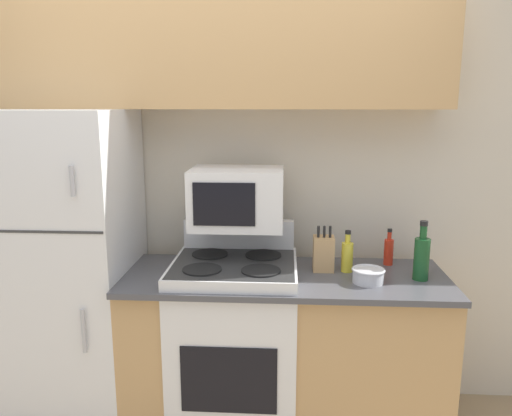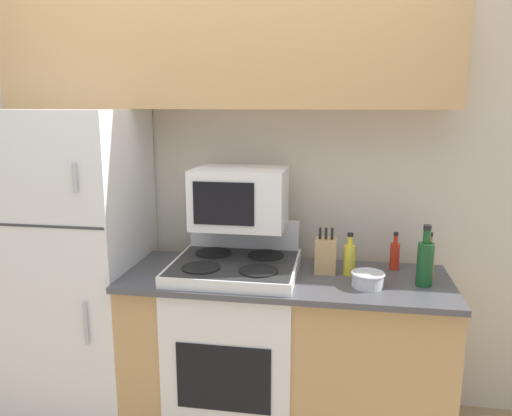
# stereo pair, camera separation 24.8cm
# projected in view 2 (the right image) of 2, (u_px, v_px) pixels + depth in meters

# --- Properties ---
(wall_back) EXTENTS (8.00, 0.05, 2.55)m
(wall_back) POSITION_uv_depth(u_px,v_px,m) (232.00, 186.00, 2.93)
(wall_back) COLOR beige
(wall_back) RESTS_ON ground_plane
(lower_cabinets) EXTENTS (1.65, 0.62, 0.89)m
(lower_cabinets) POSITION_uv_depth(u_px,v_px,m) (285.00, 354.00, 2.65)
(lower_cabinets) COLOR tan
(lower_cabinets) RESTS_ON ground_plane
(refrigerator) EXTENTS (0.73, 0.68, 1.72)m
(refrigerator) POSITION_uv_depth(u_px,v_px,m) (75.00, 265.00, 2.79)
(refrigerator) COLOR white
(refrigerator) RESTS_ON ground_plane
(upper_cabinets) EXTENTS (2.38, 0.31, 0.68)m
(upper_cabinets) POSITION_uv_depth(u_px,v_px,m) (223.00, 43.00, 2.59)
(upper_cabinets) COLOR tan
(upper_cabinets) RESTS_ON refrigerator
(stove) EXTENTS (0.64, 0.60, 1.11)m
(stove) POSITION_uv_depth(u_px,v_px,m) (236.00, 343.00, 2.67)
(stove) COLOR white
(stove) RESTS_ON ground_plane
(microwave) EXTENTS (0.48, 0.36, 0.31)m
(microwave) POSITION_uv_depth(u_px,v_px,m) (240.00, 198.00, 2.61)
(microwave) COLOR white
(microwave) RESTS_ON stove
(knife_block) EXTENTS (0.11, 0.10, 0.24)m
(knife_block) POSITION_uv_depth(u_px,v_px,m) (325.00, 255.00, 2.57)
(knife_block) COLOR tan
(knife_block) RESTS_ON lower_cabinets
(bowl) EXTENTS (0.16, 0.16, 0.07)m
(bowl) POSITION_uv_depth(u_px,v_px,m) (368.00, 279.00, 2.38)
(bowl) COLOR silver
(bowl) RESTS_ON lower_cabinets
(bottle_wine_green) EXTENTS (0.08, 0.08, 0.30)m
(bottle_wine_green) POSITION_uv_depth(u_px,v_px,m) (425.00, 262.00, 2.38)
(bottle_wine_green) COLOR #194C23
(bottle_wine_green) RESTS_ON lower_cabinets
(bottle_hot_sauce) EXTENTS (0.05, 0.05, 0.20)m
(bottle_hot_sauce) POSITION_uv_depth(u_px,v_px,m) (395.00, 255.00, 2.63)
(bottle_hot_sauce) COLOR red
(bottle_hot_sauce) RESTS_ON lower_cabinets
(bottle_vinegar) EXTENTS (0.06, 0.06, 0.24)m
(bottle_vinegar) POSITION_uv_depth(u_px,v_px,m) (428.00, 261.00, 2.48)
(bottle_vinegar) COLOR olive
(bottle_vinegar) RESTS_ON lower_cabinets
(bottle_cooking_spray) EXTENTS (0.06, 0.06, 0.22)m
(bottle_cooking_spray) POSITION_uv_depth(u_px,v_px,m) (349.00, 258.00, 2.54)
(bottle_cooking_spray) COLOR gold
(bottle_cooking_spray) RESTS_ON lower_cabinets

